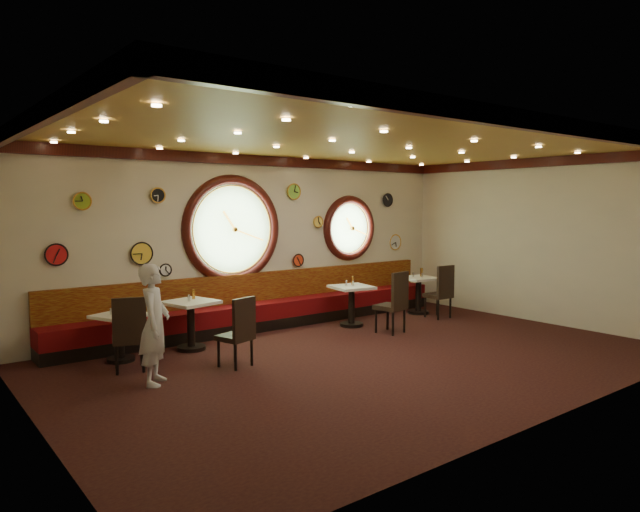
# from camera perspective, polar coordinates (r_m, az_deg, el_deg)

# --- Properties ---
(floor) EXTENTS (9.00, 6.00, 0.00)m
(floor) POSITION_cam_1_polar(r_m,az_deg,el_deg) (8.70, 4.73, -10.17)
(floor) COLOR black
(floor) RESTS_ON ground
(ceiling) EXTENTS (9.00, 6.00, 0.02)m
(ceiling) POSITION_cam_1_polar(r_m,az_deg,el_deg) (8.44, 4.89, 11.29)
(ceiling) COLOR #B77F33
(ceiling) RESTS_ON wall_back
(wall_back) EXTENTS (9.00, 0.02, 3.20)m
(wall_back) POSITION_cam_1_polar(r_m,az_deg,el_deg) (10.81, -6.01, 1.43)
(wall_back) COLOR beige
(wall_back) RESTS_ON floor
(wall_front) EXTENTS (9.00, 0.02, 3.20)m
(wall_front) POSITION_cam_1_polar(r_m,az_deg,el_deg) (6.54, 22.89, -1.35)
(wall_front) COLOR beige
(wall_front) RESTS_ON floor
(wall_left) EXTENTS (0.02, 6.00, 3.20)m
(wall_left) POSITION_cam_1_polar(r_m,az_deg,el_deg) (6.32, -26.81, -1.71)
(wall_left) COLOR beige
(wall_left) RESTS_ON floor
(wall_right) EXTENTS (0.02, 6.00, 3.20)m
(wall_right) POSITION_cam_1_polar(r_m,az_deg,el_deg) (11.92, 20.95, 1.46)
(wall_right) COLOR beige
(wall_right) RESTS_ON floor
(molding_back) EXTENTS (9.00, 0.10, 0.18)m
(molding_back) POSITION_cam_1_polar(r_m,az_deg,el_deg) (10.78, -5.95, 9.46)
(molding_back) COLOR #320C09
(molding_back) RESTS_ON wall_back
(molding_front) EXTENTS (9.00, 0.10, 0.18)m
(molding_front) POSITION_cam_1_polar(r_m,az_deg,el_deg) (6.58, 22.97, 11.87)
(molding_front) COLOR #320C09
(molding_front) RESTS_ON wall_back
(molding_left) EXTENTS (0.10, 6.00, 0.18)m
(molding_left) POSITION_cam_1_polar(r_m,az_deg,el_deg) (6.35, -26.92, 11.98)
(molding_left) COLOR #320C09
(molding_left) RESTS_ON wall_back
(molding_right) EXTENTS (0.10, 6.00, 0.18)m
(molding_right) POSITION_cam_1_polar(r_m,az_deg,el_deg) (11.89, 21.06, 8.74)
(molding_right) COLOR #320C09
(molding_right) RESTS_ON wall_back
(banquette_base) EXTENTS (8.00, 0.55, 0.20)m
(banquette_base) POSITION_cam_1_polar(r_m,az_deg,el_deg) (10.78, -5.15, -6.63)
(banquette_base) COLOR black
(banquette_base) RESTS_ON floor
(banquette_seat) EXTENTS (8.00, 0.55, 0.30)m
(banquette_seat) POSITION_cam_1_polar(r_m,az_deg,el_deg) (10.73, -5.16, -5.32)
(banquette_seat) COLOR #56070B
(banquette_seat) RESTS_ON banquette_base
(banquette_back) EXTENTS (8.00, 0.10, 0.55)m
(banquette_back) POSITION_cam_1_polar(r_m,az_deg,el_deg) (10.85, -5.80, -3.07)
(banquette_back) COLOR #5F0F07
(banquette_back) RESTS_ON wall_back
(porthole_left_glass) EXTENTS (1.66, 0.02, 1.66)m
(porthole_left_glass) POSITION_cam_1_polar(r_m,az_deg,el_deg) (10.49, -8.80, 2.66)
(porthole_left_glass) COLOR #7BAB66
(porthole_left_glass) RESTS_ON wall_back
(porthole_left_frame) EXTENTS (1.98, 0.18, 1.98)m
(porthole_left_frame) POSITION_cam_1_polar(r_m,az_deg,el_deg) (10.48, -8.76, 2.65)
(porthole_left_frame) COLOR #320C09
(porthole_left_frame) RESTS_ON wall_back
(porthole_left_ring) EXTENTS (1.61, 0.03, 1.61)m
(porthole_left_ring) POSITION_cam_1_polar(r_m,az_deg,el_deg) (10.45, -8.68, 2.65)
(porthole_left_ring) COLOR gold
(porthole_left_ring) RESTS_ON wall_back
(porthole_right_glass) EXTENTS (1.10, 0.02, 1.10)m
(porthole_right_glass) POSITION_cam_1_polar(r_m,az_deg,el_deg) (12.10, 2.90, 2.79)
(porthole_right_glass) COLOR #7BAB66
(porthole_right_glass) RESTS_ON wall_back
(porthole_right_frame) EXTENTS (1.38, 0.18, 1.38)m
(porthole_right_frame) POSITION_cam_1_polar(r_m,az_deg,el_deg) (12.09, 2.94, 2.79)
(porthole_right_frame) COLOR #320C09
(porthole_right_frame) RESTS_ON wall_back
(porthole_right_ring) EXTENTS (1.09, 0.03, 1.09)m
(porthole_right_ring) POSITION_cam_1_polar(r_m,az_deg,el_deg) (12.06, 3.03, 2.79)
(porthole_right_ring) COLOR gold
(porthole_right_ring) RESTS_ON wall_back
(wall_clock_0) EXTENTS (0.24, 0.03, 0.24)m
(wall_clock_0) POSITION_cam_1_polar(r_m,az_deg,el_deg) (11.28, -2.21, -0.43)
(wall_clock_0) COLOR #F2421C
(wall_clock_0) RESTS_ON wall_back
(wall_clock_1) EXTENTS (0.36, 0.03, 0.36)m
(wall_clock_1) POSITION_cam_1_polar(r_m,az_deg,el_deg) (9.77, -17.42, 0.24)
(wall_clock_1) COLOR yellow
(wall_clock_1) RESTS_ON wall_back
(wall_clock_2) EXTENTS (0.20, 0.03, 0.20)m
(wall_clock_2) POSITION_cam_1_polar(r_m,az_deg,el_deg) (9.94, -15.21, -1.35)
(wall_clock_2) COLOR white
(wall_clock_2) RESTS_ON wall_back
(wall_clock_3) EXTENTS (0.28, 0.03, 0.28)m
(wall_clock_3) POSITION_cam_1_polar(r_m,az_deg,el_deg) (12.81, 6.76, 5.58)
(wall_clock_3) COLOR black
(wall_clock_3) RESTS_ON wall_back
(wall_clock_4) EXTENTS (0.24, 0.03, 0.24)m
(wall_clock_4) POSITION_cam_1_polar(r_m,az_deg,el_deg) (9.85, -15.93, 5.85)
(wall_clock_4) COLOR black
(wall_clock_4) RESTS_ON wall_back
(wall_clock_5) EXTENTS (0.30, 0.03, 0.30)m
(wall_clock_5) POSITION_cam_1_polar(r_m,az_deg,el_deg) (11.17, -2.66, 6.45)
(wall_clock_5) COLOR #8ED843
(wall_clock_5) RESTS_ON wall_back
(wall_clock_6) EXTENTS (0.32, 0.03, 0.32)m
(wall_clock_6) POSITION_cam_1_polar(r_m,az_deg,el_deg) (9.40, -24.88, 0.12)
(wall_clock_6) COLOR red
(wall_clock_6) RESTS_ON wall_back
(wall_clock_7) EXTENTS (0.34, 0.03, 0.34)m
(wall_clock_7) POSITION_cam_1_polar(r_m,az_deg,el_deg) (13.01, 7.50, 1.38)
(wall_clock_7) COLOR white
(wall_clock_7) RESTS_ON wall_back
(wall_clock_8) EXTENTS (0.22, 0.03, 0.22)m
(wall_clock_8) POSITION_cam_1_polar(r_m,az_deg,el_deg) (11.53, -0.20, 3.43)
(wall_clock_8) COLOR #F9DC53
(wall_clock_8) RESTS_ON wall_back
(wall_clock_9) EXTENTS (0.26, 0.03, 0.26)m
(wall_clock_9) POSITION_cam_1_polar(r_m,az_deg,el_deg) (9.46, -22.69, 5.09)
(wall_clock_9) COLOR #8FB824
(wall_clock_9) RESTS_ON wall_back
(table_a) EXTENTS (0.84, 0.84, 0.70)m
(table_a) POSITION_cam_1_polar(r_m,az_deg,el_deg) (8.92, -19.36, -7.13)
(table_a) COLOR black
(table_a) RESTS_ON floor
(table_b) EXTENTS (0.86, 0.86, 0.79)m
(table_b) POSITION_cam_1_polar(r_m,az_deg,el_deg) (9.28, -12.79, -6.16)
(table_b) COLOR black
(table_b) RESTS_ON floor
(table_c) EXTENTS (0.81, 0.81, 0.77)m
(table_c) POSITION_cam_1_polar(r_m,az_deg,el_deg) (10.82, 3.17, -4.49)
(table_c) COLOR black
(table_c) RESTS_ON floor
(table_d) EXTENTS (0.79, 0.79, 0.78)m
(table_d) POSITION_cam_1_polar(r_m,az_deg,el_deg) (12.23, 9.82, -3.42)
(table_d) COLOR black
(table_d) RESTS_ON floor
(chair_a) EXTENTS (0.55, 0.55, 0.65)m
(chair_a) POSITION_cam_1_polar(r_m,az_deg,el_deg) (8.26, -18.54, -6.96)
(chair_a) COLOR black
(chair_a) RESTS_ON floor
(chair_b) EXTENTS (0.52, 0.52, 0.62)m
(chair_b) POSITION_cam_1_polar(r_m,az_deg,el_deg) (8.16, -8.05, -7.08)
(chair_b) COLOR black
(chair_b) RESTS_ON floor
(chair_c) EXTENTS (0.54, 0.54, 0.69)m
(chair_c) POSITION_cam_1_polar(r_m,az_deg,el_deg) (10.25, 7.52, -4.21)
(chair_c) COLOR black
(chair_c) RESTS_ON floor
(chair_d) EXTENTS (0.47, 0.47, 0.67)m
(chair_d) POSITION_cam_1_polar(r_m,az_deg,el_deg) (11.77, 12.07, -3.16)
(chair_d) COLOR black
(chair_d) RESTS_ON floor
(condiment_a_salt) EXTENTS (0.03, 0.03, 0.09)m
(condiment_a_salt) POSITION_cam_1_polar(r_m,az_deg,el_deg) (8.87, -20.18, -5.21)
(condiment_a_salt) COLOR silver
(condiment_a_salt) RESTS_ON table_a
(condiment_b_salt) EXTENTS (0.04, 0.04, 0.10)m
(condiment_b_salt) POSITION_cam_1_polar(r_m,az_deg,el_deg) (9.23, -13.01, -4.08)
(condiment_b_salt) COLOR silver
(condiment_b_salt) RESTS_ON table_b
(condiment_c_salt) EXTENTS (0.04, 0.04, 0.11)m
(condiment_c_salt) POSITION_cam_1_polar(r_m,az_deg,el_deg) (10.75, 2.64, -2.71)
(condiment_c_salt) COLOR silver
(condiment_c_salt) RESTS_ON table_c
(condiment_d_salt) EXTENTS (0.03, 0.03, 0.10)m
(condiment_d_salt) POSITION_cam_1_polar(r_m,az_deg,el_deg) (12.19, 9.31, -1.86)
(condiment_d_salt) COLOR silver
(condiment_d_salt) RESTS_ON table_d
(condiment_a_pepper) EXTENTS (0.04, 0.04, 0.11)m
(condiment_a_pepper) POSITION_cam_1_polar(r_m,az_deg,el_deg) (8.81, -19.21, -5.18)
(condiment_a_pepper) COLOR silver
(condiment_a_pepper) RESTS_ON table_a
(condiment_b_pepper) EXTENTS (0.04, 0.04, 0.11)m
(condiment_b_pepper) POSITION_cam_1_polar(r_m,az_deg,el_deg) (9.18, -12.96, -4.10)
(condiment_b_pepper) COLOR silver
(condiment_b_pepper) RESTS_ON table_b
(condiment_c_pepper) EXTENTS (0.04, 0.04, 0.10)m
(condiment_c_pepper) POSITION_cam_1_polar(r_m,az_deg,el_deg) (10.76, 3.33, -2.73)
(condiment_c_pepper) COLOR silver
(condiment_c_pepper) RESTS_ON table_c
(condiment_d_pepper) EXTENTS (0.03, 0.03, 0.09)m
(condiment_d_pepper) POSITION_cam_1_polar(r_m,az_deg,el_deg) (12.17, 10.18, -1.88)
(condiment_d_pepper) COLOR silver
(condiment_d_pepper) RESTS_ON table_d
(condiment_a_bottle) EXTENTS (0.05, 0.05, 0.15)m
(condiment_a_bottle) POSITION_cam_1_polar(r_m,az_deg,el_deg) (8.94, -18.98, -4.90)
(condiment_a_bottle) COLOR gold
(condiment_a_bottle) RESTS_ON table_a
(condiment_b_bottle) EXTENTS (0.05, 0.05, 0.16)m
(condiment_b_bottle) POSITION_cam_1_polar(r_m,az_deg,el_deg) (9.39, -12.53, -3.74)
(condiment_b_bottle) COLOR gold
(condiment_b_bottle) RESTS_ON table_b
(condiment_c_bottle) EXTENTS (0.05, 0.05, 0.17)m
(condiment_c_bottle) POSITION_cam_1_polar(r_m,az_deg,el_deg) (10.90, 3.28, -2.46)
(condiment_c_bottle) COLOR gold
(condiment_c_bottle) RESTS_ON table_c
(condiment_d_bottle) EXTENTS (0.06, 0.06, 0.18)m
(condiment_d_bottle) POSITION_cam_1_polar(r_m,az_deg,el_deg) (12.30, 10.11, -1.60)
(condiment_d_bottle) COLOR #C4842E
(condiment_d_bottle) RESTS_ON table_d
(waiter) EXTENTS (0.63, 0.68, 1.55)m
(waiter) POSITION_cam_1_polar(r_m,az_deg,el_deg) (7.61, -16.21, -6.56)
(waiter) COLOR silver
(waiter) RESTS_ON floor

